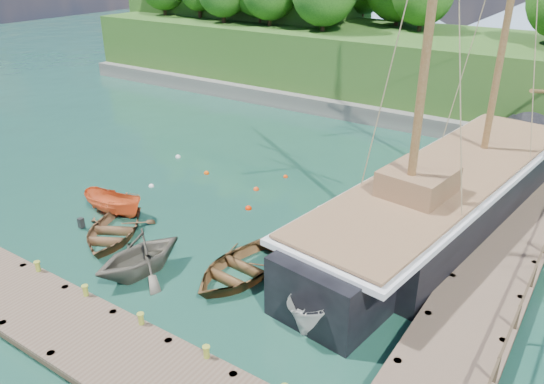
% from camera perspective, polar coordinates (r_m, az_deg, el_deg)
% --- Properties ---
extents(ground, '(160.00, 160.00, 0.00)m').
position_cam_1_polar(ground, '(24.22, -8.18, -6.96)').
color(ground, '#163D2F').
rests_on(ground, ground).
extents(dock_near, '(20.00, 3.20, 1.10)m').
position_cam_1_polar(dock_near, '(19.26, -16.92, -15.97)').
color(dock_near, brown).
rests_on(dock_near, ground).
extents(dock_east, '(3.20, 24.00, 1.10)m').
position_cam_1_polar(dock_east, '(25.30, 23.50, -6.35)').
color(dock_east, brown).
rests_on(dock_east, ground).
extents(bollard_0, '(0.26, 0.26, 0.45)m').
position_cam_1_polar(bollard_0, '(24.28, -23.56, -8.96)').
color(bollard_0, olive).
rests_on(bollard_0, ground).
extents(bollard_1, '(0.26, 0.26, 0.45)m').
position_cam_1_polar(bollard_1, '(22.12, -19.13, -11.71)').
color(bollard_1, olive).
rests_on(bollard_1, ground).
extents(bollard_2, '(0.26, 0.26, 0.45)m').
position_cam_1_polar(bollard_2, '(20.18, -13.67, -14.93)').
color(bollard_2, olive).
rests_on(bollard_2, ground).
extents(bollard_3, '(0.26, 0.26, 0.45)m').
position_cam_1_polar(bollard_3, '(18.53, -6.93, -18.60)').
color(bollard_3, olive).
rests_on(bollard_3, ground).
extents(rowboat_0, '(5.23, 5.75, 0.97)m').
position_cam_1_polar(rowboat_0, '(26.61, -16.75, -4.71)').
color(rowboat_0, brown).
rests_on(rowboat_0, ground).
extents(rowboat_1, '(4.11, 4.57, 2.14)m').
position_cam_1_polar(rowboat_1, '(23.57, -13.91, -8.50)').
color(rowboat_1, '#5C564A').
rests_on(rowboat_1, ground).
extents(rowboat_2, '(3.95, 5.28, 1.04)m').
position_cam_1_polar(rowboat_2, '(22.80, -3.45, -8.96)').
color(rowboat_2, '#53381D').
rests_on(rowboat_2, ground).
extents(motorboat_orange, '(3.76, 1.73, 1.41)m').
position_cam_1_polar(motorboat_orange, '(28.83, -16.52, -2.28)').
color(motorboat_orange, orange).
rests_on(motorboat_orange, ground).
extents(cabin_boat_white, '(2.18, 4.87, 1.83)m').
position_cam_1_polar(cabin_boat_white, '(20.68, 6.29, -13.15)').
color(cabin_boat_white, beige).
rests_on(cabin_boat_white, ground).
extents(schooner, '(8.10, 29.08, 21.62)m').
position_cam_1_polar(schooner, '(27.70, 18.17, -0.89)').
color(schooner, black).
rests_on(schooner, ground).
extents(mooring_buoy_0, '(0.31, 0.31, 0.31)m').
position_cam_1_polar(mooring_buoy_0, '(31.54, -12.84, 0.57)').
color(mooring_buoy_0, white).
rests_on(mooring_buoy_0, ground).
extents(mooring_buoy_1, '(0.33, 0.33, 0.33)m').
position_cam_1_polar(mooring_buoy_1, '(30.35, -1.71, 0.24)').
color(mooring_buoy_1, red).
rests_on(mooring_buoy_1, ground).
extents(mooring_buoy_2, '(0.35, 0.35, 0.35)m').
position_cam_1_polar(mooring_buoy_2, '(28.19, -2.55, -1.83)').
color(mooring_buoy_2, red).
rests_on(mooring_buoy_2, ground).
extents(mooring_buoy_3, '(0.28, 0.28, 0.28)m').
position_cam_1_polar(mooring_buoy_3, '(28.31, 5.12, -1.79)').
color(mooring_buoy_3, white).
rests_on(mooring_buoy_3, ground).
extents(mooring_buoy_4, '(0.33, 0.33, 0.33)m').
position_cam_1_polar(mooring_buoy_4, '(32.74, -7.06, 1.97)').
color(mooring_buoy_4, '#DC4503').
rests_on(mooring_buoy_4, ground).
extents(mooring_buoy_5, '(0.28, 0.28, 0.28)m').
position_cam_1_polar(mooring_buoy_5, '(32.01, 1.47, 1.61)').
color(mooring_buoy_5, '#ED3A08').
rests_on(mooring_buoy_5, ground).
extents(mooring_buoy_6, '(0.35, 0.35, 0.35)m').
position_cam_1_polar(mooring_buoy_6, '(35.59, -10.07, 3.69)').
color(mooring_buoy_6, silver).
rests_on(mooring_buoy_6, ground).
extents(mooring_buoy_7, '(0.28, 0.28, 0.28)m').
position_cam_1_polar(mooring_buoy_7, '(24.62, -1.87, -6.11)').
color(mooring_buoy_7, '#DC4D1C').
rests_on(mooring_buoy_7, ground).
extents(headland, '(51.00, 19.31, 12.90)m').
position_cam_1_polar(headland, '(54.11, 3.77, 17.36)').
color(headland, '#474744').
rests_on(headland, ground).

